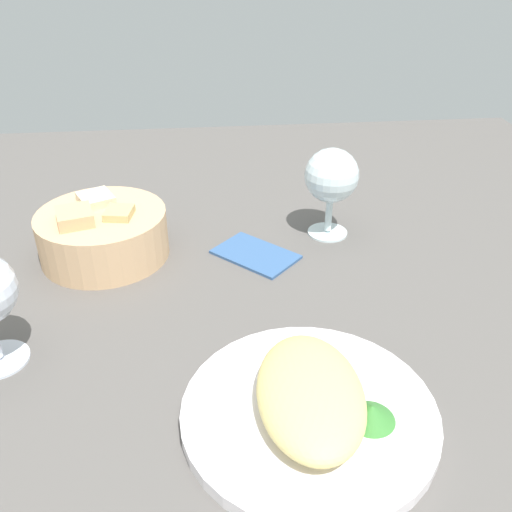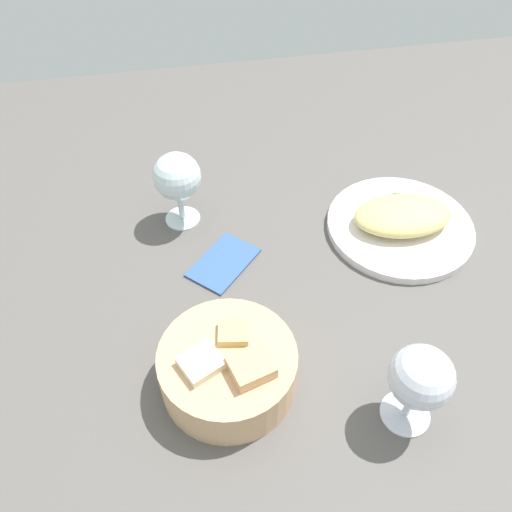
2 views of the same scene
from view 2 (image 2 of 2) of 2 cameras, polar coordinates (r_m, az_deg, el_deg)
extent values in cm
cube|color=#585451|center=(81.69, 7.26, -3.48)|extent=(140.00, 140.00, 2.00)
cylinder|color=white|center=(90.82, 15.14, 3.06)|extent=(23.84, 23.84, 1.40)
ellipsoid|color=#DDC876|center=(89.13, 15.45, 4.22)|extent=(16.34, 10.44, 3.67)
cone|color=#387D33|center=(93.92, 15.23, 6.08)|extent=(4.50, 4.50, 1.68)
cylinder|color=tan|center=(68.30, -3.01, -11.97)|extent=(17.28, 17.28, 6.47)
cube|color=beige|center=(65.96, -5.78, -12.12)|extent=(6.10, 5.88, 4.72)
cube|color=tan|center=(64.88, -0.52, -12.51)|extent=(5.89, 5.56, 4.87)
cube|color=tan|center=(67.76, -2.42, -8.86)|extent=(4.25, 3.94, 3.74)
cylinder|color=silver|center=(90.63, -7.86, 4.08)|extent=(5.82, 5.82, 0.60)
cylinder|color=silver|center=(88.82, -8.04, 5.35)|extent=(1.00, 1.00, 4.80)
sphere|color=silver|center=(84.80, -8.48, 8.46)|extent=(7.66, 7.66, 7.66)
cylinder|color=silver|center=(71.11, 15.68, -15.91)|extent=(6.19, 6.19, 0.60)
cylinder|color=silver|center=(68.79, 16.14, -14.89)|extent=(1.00, 1.00, 4.76)
sphere|color=silver|center=(63.60, 17.30, -12.29)|extent=(7.50, 7.50, 7.50)
cube|color=#365B8E|center=(82.86, -3.52, -0.62)|extent=(12.67, 12.78, 0.80)
camera|label=1|loc=(0.89, 46.67, 19.96)|focal=39.23mm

